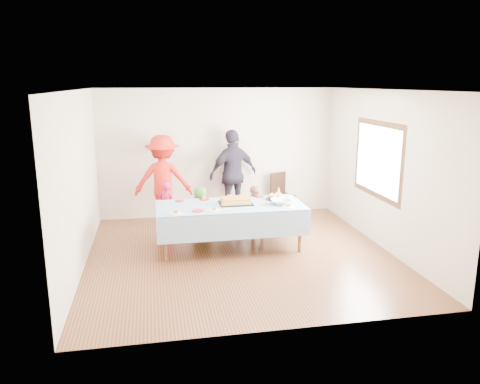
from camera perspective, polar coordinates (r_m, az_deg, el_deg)
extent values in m
plane|color=#4B2815|center=(7.91, 0.04, -7.60)|extent=(5.00, 5.00, 0.00)
cube|color=beige|center=(9.97, -2.67, 4.78)|extent=(5.00, 0.04, 2.70)
cube|color=beige|center=(5.17, 5.27, -3.29)|extent=(5.00, 0.04, 2.70)
cube|color=beige|center=(7.49, -19.10, 1.22)|extent=(0.04, 5.00, 2.70)
cube|color=beige|center=(8.37, 17.13, 2.57)|extent=(0.04, 5.00, 2.70)
cube|color=white|center=(7.39, 0.04, 12.35)|extent=(5.00, 5.00, 0.04)
cube|color=#472B16|center=(8.50, 16.39, 3.81)|extent=(0.03, 1.75, 1.35)
cylinder|color=brown|center=(7.59, -9.07, -5.77)|extent=(0.06, 0.06, 0.73)
cylinder|color=brown|center=(7.96, 7.32, -4.81)|extent=(0.06, 0.06, 0.73)
cylinder|color=brown|center=(8.39, -9.27, -3.92)|extent=(0.06, 0.06, 0.73)
cylinder|color=brown|center=(8.72, 5.62, -3.13)|extent=(0.06, 0.06, 0.73)
cube|color=brown|center=(7.98, -1.21, -1.76)|extent=(2.40, 1.00, 0.04)
cube|color=silver|center=(7.97, -1.21, -1.59)|extent=(2.50, 1.10, 0.01)
cube|color=black|center=(8.04, -0.54, -1.37)|extent=(0.57, 0.44, 0.02)
cube|color=#F1D85B|center=(8.02, -0.55, -1.07)|extent=(0.48, 0.36, 0.07)
cube|color=#A56526|center=(8.01, -0.55, -0.77)|extent=(0.48, 0.36, 0.01)
cylinder|color=black|center=(8.35, 4.32, -0.84)|extent=(0.35, 0.35, 0.02)
sphere|color=tan|center=(8.36, 4.93, -0.47)|extent=(0.09, 0.09, 0.09)
sphere|color=tan|center=(8.42, 4.49, -0.35)|extent=(0.09, 0.09, 0.09)
sphere|color=tan|center=(8.40, 3.88, -0.38)|extent=(0.09, 0.09, 0.09)
sphere|color=tan|center=(8.31, 3.71, -0.52)|extent=(0.09, 0.09, 0.09)
sphere|color=tan|center=(8.25, 4.16, -0.64)|extent=(0.09, 0.09, 0.09)
sphere|color=tan|center=(8.27, 4.77, -0.61)|extent=(0.09, 0.09, 0.09)
sphere|color=tan|center=(8.33, 4.32, -0.49)|extent=(0.09, 0.09, 0.09)
imported|color=silver|center=(8.02, 4.99, -1.20)|extent=(0.34, 0.34, 0.08)
cone|color=silver|center=(8.59, 4.74, 0.09)|extent=(0.10, 0.10, 0.17)
cylinder|color=red|center=(8.27, -7.38, -1.07)|extent=(0.16, 0.16, 0.01)
cylinder|color=red|center=(8.33, -4.39, -0.88)|extent=(0.19, 0.19, 0.01)
cylinder|color=red|center=(8.42, -1.14, -0.71)|extent=(0.16, 0.16, 0.01)
cylinder|color=red|center=(8.52, 2.38, -0.55)|extent=(0.19, 0.19, 0.01)
cylinder|color=red|center=(7.60, -5.17, -2.29)|extent=(0.20, 0.20, 0.01)
cylinder|color=white|center=(7.49, -7.86, -2.59)|extent=(0.21, 0.21, 0.01)
cylinder|color=white|center=(7.61, -3.16, -2.24)|extent=(0.22, 0.22, 0.01)
cylinder|color=white|center=(7.84, 5.92, -1.82)|extent=(0.22, 0.22, 0.01)
cylinder|color=black|center=(9.96, 5.09, -2.01)|extent=(0.03, 0.03, 0.40)
cylinder|color=black|center=(10.17, 6.57, -1.73)|extent=(0.03, 0.03, 0.40)
cylinder|color=black|center=(10.22, 3.91, -1.60)|extent=(0.03, 0.03, 0.40)
cylinder|color=black|center=(10.42, 5.37, -1.33)|extent=(0.03, 0.03, 0.40)
cube|color=black|center=(10.14, 5.26, -0.47)|extent=(0.52, 0.52, 0.05)
cube|color=black|center=(10.22, 4.66, 1.11)|extent=(0.38, 0.19, 0.47)
imported|color=#D71A53|center=(9.27, -8.89, -1.59)|extent=(0.40, 0.34, 0.93)
imported|color=#3A7828|center=(8.64, -4.81, -2.47)|extent=(0.53, 0.40, 0.96)
imported|color=#AB6E4F|center=(8.68, 1.61, -2.35)|extent=(0.54, 0.47, 0.97)
imported|color=red|center=(9.53, -9.34, 1.48)|extent=(1.23, 0.80, 1.80)
imported|color=#2D2736|center=(9.79, -0.83, 2.18)|extent=(1.19, 0.81, 1.87)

